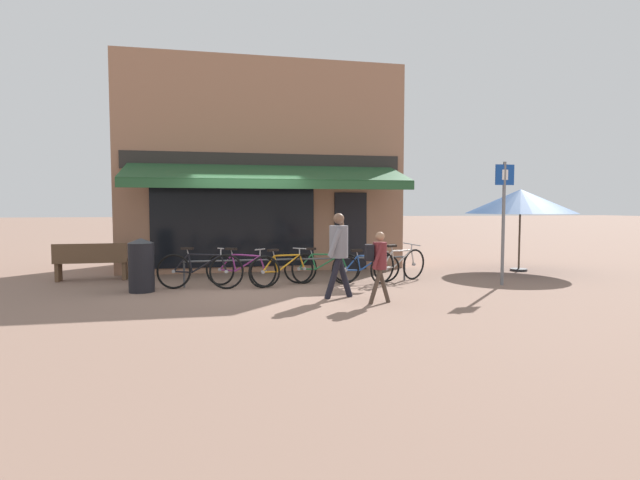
{
  "coord_description": "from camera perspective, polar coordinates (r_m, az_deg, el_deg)",
  "views": [
    {
      "loc": [
        -0.77,
        -10.55,
        1.7
      ],
      "look_at": [
        1.3,
        -0.86,
        1.05
      ],
      "focal_mm": 28.0,
      "sensor_mm": 36.0,
      "label": 1
    }
  ],
  "objects": [
    {
      "name": "pedestrian_child",
      "position": [
        8.86,
        6.66,
        -2.08
      ],
      "size": [
        0.5,
        0.35,
        1.28
      ],
      "rotation": [
        0.0,
        0.0,
        -0.12
      ],
      "color": "#47382D",
      "rests_on": "ground_plane"
    },
    {
      "name": "litter_bin",
      "position": [
        10.63,
        -19.74,
        -2.71
      ],
      "size": [
        0.51,
        0.51,
        1.09
      ],
      "color": "black",
      "rests_on": "ground_plane"
    },
    {
      "name": "ground_plane",
      "position": [
        10.72,
        -7.82,
        -5.41
      ],
      "size": [
        160.0,
        160.0,
        0.0
      ],
      "primitive_type": "plane",
      "color": "#846656"
    },
    {
      "name": "cafe_parasol",
      "position": [
        14.29,
        21.93,
        4.1
      ],
      "size": [
        2.85,
        2.85,
        2.18
      ],
      "color": "#4C3D2D",
      "rests_on": "ground_plane"
    },
    {
      "name": "bicycle_black",
      "position": [
        10.71,
        -13.57,
        -3.38
      ],
      "size": [
        1.81,
        0.58,
        0.88
      ],
      "rotation": [
        -0.1,
        0.0,
        -0.23
      ],
      "color": "black",
      "rests_on": "ground_plane"
    },
    {
      "name": "parking_sign",
      "position": [
        11.53,
        20.25,
        3.17
      ],
      "size": [
        0.44,
        0.07,
        2.68
      ],
      "color": "slate",
      "rests_on": "ground_plane"
    },
    {
      "name": "bike_rack_rail",
      "position": [
        11.11,
        -2.36,
        -2.49
      ],
      "size": [
        5.07,
        0.04,
        0.57
      ],
      "color": "#47494F",
      "rests_on": "ground_plane"
    },
    {
      "name": "bicycle_silver",
      "position": [
        11.53,
        8.95,
        -2.82
      ],
      "size": [
        1.63,
        0.87,
        0.87
      ],
      "rotation": [
        0.07,
        0.0,
        0.46
      ],
      "color": "black",
      "rests_on": "ground_plane"
    },
    {
      "name": "bicycle_orange",
      "position": [
        10.84,
        -4.16,
        -3.33
      ],
      "size": [
        1.61,
        0.79,
        0.82
      ],
      "rotation": [
        -0.04,
        0.0,
        0.41
      ],
      "color": "black",
      "rests_on": "ground_plane"
    },
    {
      "name": "park_bench",
      "position": [
        12.72,
        -24.68,
        -2.17
      ],
      "size": [
        1.61,
        0.46,
        0.87
      ],
      "rotation": [
        0.0,
        0.0,
        0.01
      ],
      "color": "brown",
      "rests_on": "ground_plane"
    },
    {
      "name": "bicycle_green",
      "position": [
        11.2,
        0.28,
        -3.12
      ],
      "size": [
        1.74,
        0.52,
        0.8
      ],
      "rotation": [
        -0.04,
        0.0,
        -0.09
      ],
      "color": "black",
      "rests_on": "ground_plane"
    },
    {
      "name": "bicycle_blue",
      "position": [
        11.16,
        5.29,
        -3.21
      ],
      "size": [
        1.64,
        0.52,
        0.8
      ],
      "rotation": [
        0.12,
        0.0,
        0.09
      ],
      "color": "black",
      "rests_on": "ground_plane"
    },
    {
      "name": "pedestrian_adult",
      "position": [
        9.33,
        2.15,
        -0.69
      ],
      "size": [
        0.6,
        0.53,
        1.61
      ],
      "rotation": [
        0.0,
        0.0,
        -0.17
      ],
      "color": "black",
      "rests_on": "ground_plane"
    },
    {
      "name": "shop_front",
      "position": [
        14.69,
        -6.78,
        8.01
      ],
      "size": [
        7.61,
        4.68,
        5.6
      ],
      "color": "#9E7056",
      "rests_on": "ground_plane"
    },
    {
      "name": "bicycle_purple",
      "position": [
        10.86,
        -8.91,
        -3.31
      ],
      "size": [
        1.57,
        0.88,
        0.83
      ],
      "rotation": [
        -0.05,
        0.0,
        -0.49
      ],
      "color": "black",
      "rests_on": "ground_plane"
    }
  ]
}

